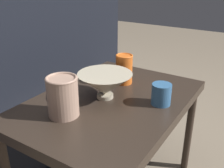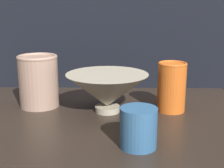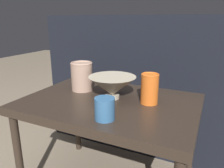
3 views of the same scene
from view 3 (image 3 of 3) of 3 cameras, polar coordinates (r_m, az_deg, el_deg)
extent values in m
cube|color=#2D231C|center=(1.03, -0.57, -5.22)|extent=(0.79, 0.56, 0.04)
cylinder|color=#2D231C|center=(1.18, -23.17, -17.51)|extent=(0.04, 0.04, 0.46)
cylinder|color=#2D231C|center=(1.49, -9.06, -8.74)|extent=(0.04, 0.04, 0.46)
cylinder|color=#2D231C|center=(1.27, 19.97, -14.35)|extent=(0.04, 0.04, 0.46)
cube|color=black|center=(1.59, 9.14, 1.01)|extent=(1.30, 0.50, 0.89)
cylinder|color=#B2A88E|center=(1.04, -0.06, -3.26)|extent=(0.07, 0.07, 0.02)
cone|color=#B2A88E|center=(1.02, -0.06, -0.45)|extent=(0.22, 0.22, 0.09)
cylinder|color=tan|center=(1.15, -7.87, 1.89)|extent=(0.11, 0.11, 0.14)
torus|color=tan|center=(1.14, -8.01, 5.39)|extent=(0.11, 0.11, 0.01)
cylinder|color=orange|center=(0.98, 9.78, -1.32)|extent=(0.08, 0.08, 0.13)
torus|color=orange|center=(0.96, 9.98, 2.45)|extent=(0.08, 0.08, 0.01)
cylinder|color=#33608E|center=(0.82, -1.93, -6.46)|extent=(0.08, 0.08, 0.08)
camera|label=1|loc=(1.27, -51.81, 16.20)|focal=42.00mm
camera|label=2|loc=(0.40, -53.03, -1.03)|focal=50.00mm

